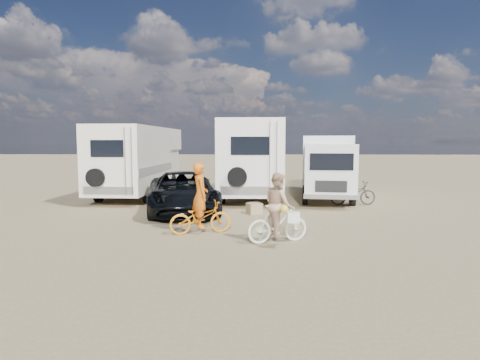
{
  "coord_description": "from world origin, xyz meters",
  "views": [
    {
      "loc": [
        0.28,
        -11.2,
        2.53
      ],
      "look_at": [
        -0.09,
        1.71,
        1.3
      ],
      "focal_mm": 30.04,
      "sensor_mm": 36.0,
      "label": 1
    }
  ],
  "objects_px": {
    "bike_man": "(200,217)",
    "crate": "(254,208)",
    "rider_woman": "(278,211)",
    "box_truck": "(327,167)",
    "bike_parked": "(353,193)",
    "rv_left": "(139,162)",
    "bike_woman": "(278,224)",
    "rv_main": "(251,160)",
    "rider_man": "(200,202)",
    "cooler": "(205,211)",
    "dark_suv": "(182,192)"
  },
  "relations": [
    {
      "from": "rider_woman",
      "to": "bike_man",
      "type": "bearing_deg",
      "value": 44.53
    },
    {
      "from": "rv_main",
      "to": "bike_man",
      "type": "xyz_separation_m",
      "value": [
        -1.4,
        -7.65,
        -1.26
      ]
    },
    {
      "from": "box_truck",
      "to": "bike_parked",
      "type": "relative_size",
      "value": 3.67
    },
    {
      "from": "bike_woman",
      "to": "cooler",
      "type": "height_order",
      "value": "bike_woman"
    },
    {
      "from": "rv_left",
      "to": "bike_woman",
      "type": "bearing_deg",
      "value": -53.97
    },
    {
      "from": "bike_woman",
      "to": "bike_parked",
      "type": "bearing_deg",
      "value": -49.75
    },
    {
      "from": "bike_woman",
      "to": "rider_woman",
      "type": "xyz_separation_m",
      "value": [
        0.0,
        0.0,
        0.31
      ]
    },
    {
      "from": "dark_suv",
      "to": "cooler",
      "type": "relative_size",
      "value": 8.71
    },
    {
      "from": "rv_left",
      "to": "bike_woman",
      "type": "relative_size",
      "value": 4.73
    },
    {
      "from": "rv_main",
      "to": "rider_woman",
      "type": "relative_size",
      "value": 4.65
    },
    {
      "from": "box_truck",
      "to": "cooler",
      "type": "xyz_separation_m",
      "value": [
        -4.9,
        -4.82,
        -1.15
      ]
    },
    {
      "from": "bike_woman",
      "to": "bike_man",
      "type": "bearing_deg",
      "value": 44.53
    },
    {
      "from": "rv_main",
      "to": "bike_woman",
      "type": "xyz_separation_m",
      "value": [
        0.67,
        -8.61,
        -1.23
      ]
    },
    {
      "from": "bike_woman",
      "to": "crate",
      "type": "xyz_separation_m",
      "value": [
        -0.56,
        4.12,
        -0.3
      ]
    },
    {
      "from": "rv_left",
      "to": "rider_man",
      "type": "relative_size",
      "value": 4.27
    },
    {
      "from": "crate",
      "to": "cooler",
      "type": "bearing_deg",
      "value": -151.64
    },
    {
      "from": "rv_left",
      "to": "cooler",
      "type": "relative_size",
      "value": 12.85
    },
    {
      "from": "rv_main",
      "to": "cooler",
      "type": "distance_m",
      "value": 5.79
    },
    {
      "from": "bike_woman",
      "to": "cooler",
      "type": "distance_m",
      "value": 3.92
    },
    {
      "from": "rv_main",
      "to": "crate",
      "type": "height_order",
      "value": "rv_main"
    },
    {
      "from": "rider_man",
      "to": "cooler",
      "type": "distance_m",
      "value": 2.37
    },
    {
      "from": "box_truck",
      "to": "cooler",
      "type": "height_order",
      "value": "box_truck"
    },
    {
      "from": "cooler",
      "to": "crate",
      "type": "bearing_deg",
      "value": 33.28
    },
    {
      "from": "rider_woman",
      "to": "crate",
      "type": "height_order",
      "value": "rider_woman"
    },
    {
      "from": "bike_woman",
      "to": "rider_woman",
      "type": "height_order",
      "value": "rider_woman"
    },
    {
      "from": "dark_suv",
      "to": "crate",
      "type": "bearing_deg",
      "value": -18.32
    },
    {
      "from": "bike_man",
      "to": "rider_man",
      "type": "height_order",
      "value": "rider_man"
    },
    {
      "from": "rv_main",
      "to": "box_truck",
      "type": "distance_m",
      "value": 3.42
    },
    {
      "from": "crate",
      "to": "bike_man",
      "type": "bearing_deg",
      "value": -115.46
    },
    {
      "from": "rv_main",
      "to": "dark_suv",
      "type": "bearing_deg",
      "value": -119.74
    },
    {
      "from": "dark_suv",
      "to": "bike_parked",
      "type": "bearing_deg",
      "value": 2.52
    },
    {
      "from": "rv_main",
      "to": "rider_woman",
      "type": "xyz_separation_m",
      "value": [
        0.67,
        -8.61,
        -0.92
      ]
    },
    {
      "from": "rider_man",
      "to": "rider_woman",
      "type": "bearing_deg",
      "value": -134.41
    },
    {
      "from": "bike_man",
      "to": "bike_woman",
      "type": "xyz_separation_m",
      "value": [
        2.07,
        -0.95,
        0.04
      ]
    },
    {
      "from": "rv_left",
      "to": "cooler",
      "type": "bearing_deg",
      "value": -54.25
    },
    {
      "from": "rider_man",
      "to": "crate",
      "type": "xyz_separation_m",
      "value": [
        1.51,
        3.16,
        -0.71
      ]
    },
    {
      "from": "rider_man",
      "to": "bike_woman",
      "type": "bearing_deg",
      "value": -134.41
    },
    {
      "from": "box_truck",
      "to": "cooler",
      "type": "bearing_deg",
      "value": -127.76
    },
    {
      "from": "rv_main",
      "to": "dark_suv",
      "type": "relative_size",
      "value": 1.43
    },
    {
      "from": "rv_main",
      "to": "bike_parked",
      "type": "relative_size",
      "value": 4.08
    },
    {
      "from": "rv_left",
      "to": "box_truck",
      "type": "xyz_separation_m",
      "value": [
        8.65,
        -0.82,
        -0.21
      ]
    },
    {
      "from": "rv_main",
      "to": "cooler",
      "type": "relative_size",
      "value": 12.44
    },
    {
      "from": "bike_man",
      "to": "crate",
      "type": "bearing_deg",
      "value": -45.1
    },
    {
      "from": "rv_left",
      "to": "bike_parked",
      "type": "distance_m",
      "value": 9.82
    },
    {
      "from": "rider_man",
      "to": "rv_left",
      "type": "bearing_deg",
      "value": 6.54
    },
    {
      "from": "rv_left",
      "to": "bike_man",
      "type": "bearing_deg",
      "value": -61.69
    },
    {
      "from": "bike_parked",
      "to": "box_truck",
      "type": "bearing_deg",
      "value": 15.74
    },
    {
      "from": "bike_woman",
      "to": "crate",
      "type": "distance_m",
      "value": 4.17
    },
    {
      "from": "dark_suv",
      "to": "rider_man",
      "type": "height_order",
      "value": "rider_man"
    },
    {
      "from": "box_truck",
      "to": "rider_woman",
      "type": "xyz_separation_m",
      "value": [
        -2.7,
        -8.05,
        -0.59
      ]
    }
  ]
}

